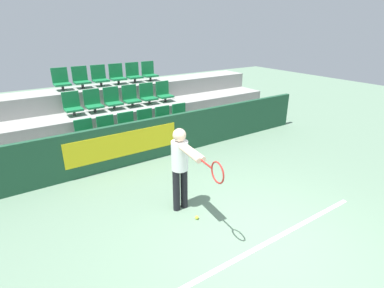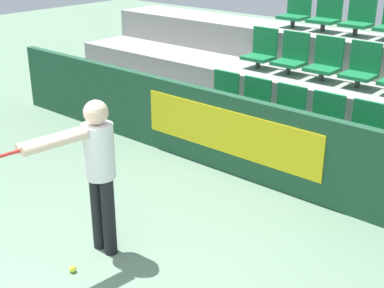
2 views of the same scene
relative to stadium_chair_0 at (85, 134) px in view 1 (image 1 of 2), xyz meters
The scene contains 26 objects.
ground_plane 4.68m from the stadium_chair_0, 73.17° to the right, with size 30.00×30.00×0.00m, color slate.
court_baseline 4.77m from the stadium_chair_0, 73.50° to the right, with size 4.55×0.08×0.01m.
barrier_wall 1.51m from the stadium_chair_0, 27.11° to the right, with size 10.12×0.14×1.05m.
bleacher_tier_front 1.44m from the stadium_chair_0, ahead, with size 9.72×0.95×0.49m.
bleacher_tier_middle 1.59m from the stadium_chair_0, 31.71° to the left, with size 9.72×0.95×0.98m.
bleacher_tier_back 2.22m from the stadium_chair_0, 53.01° to the left, with size 9.72×0.95×1.48m.
stadium_chair_0 is the anchor object (origin of this frame).
stadium_chair_1 0.54m from the stadium_chair_0, ahead, with size 0.42×0.38×0.60m.
stadium_chair_2 1.07m from the stadium_chair_0, ahead, with size 0.42×0.38×0.60m.
stadium_chair_3 1.61m from the stadium_chair_0, ahead, with size 0.42×0.38×0.60m.
stadium_chair_4 2.14m from the stadium_chair_0, ahead, with size 0.42×0.38×0.60m.
stadium_chair_5 2.68m from the stadium_chair_0, ahead, with size 0.42×0.38×0.60m.
stadium_chair_6 1.07m from the stadium_chair_0, 90.00° to the left, with size 0.42×0.38×0.60m.
stadium_chair_7 1.20m from the stadium_chair_0, 60.59° to the left, with size 0.42×0.38×0.60m.
stadium_chair_8 1.51m from the stadium_chair_0, 41.57° to the left, with size 0.42×0.38×0.60m.
stadium_chair_9 1.93m from the stadium_chair_0, 30.59° to the left, with size 0.42×0.38×0.60m.
stadium_chair_10 2.39m from the stadium_chair_0, 23.91° to the left, with size 0.42×0.38×0.60m.
stadium_chair_11 2.88m from the stadium_chair_0, 19.53° to the left, with size 0.42×0.38×0.60m.
stadium_chair_12 2.14m from the stadium_chair_0, 90.00° to the left, with size 0.42×0.38×0.60m.
stadium_chair_13 2.20m from the stadium_chair_0, 74.26° to the left, with size 0.42×0.38×0.60m.
stadium_chair_14 2.39m from the stadium_chair_0, 60.59° to the left, with size 0.42×0.38×0.60m.
stadium_chair_15 2.67m from the stadium_chair_0, 49.78° to the left, with size 0.42×0.38×0.60m.
stadium_chair_16 3.02m from the stadium_chair_0, 41.57° to the left, with size 0.42×0.38×0.60m.
stadium_chair_17 3.42m from the stadium_chair_0, 35.35° to the left, with size 0.42×0.38×0.60m.
tennis_player 3.14m from the stadium_chair_0, 74.77° to the right, with size 0.31×1.51×1.56m.
tennis_ball 3.58m from the stadium_chair_0, 75.34° to the right, with size 0.07×0.07×0.07m.
Camera 1 is at (-2.96, -2.56, 3.19)m, focal length 28.00 mm.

